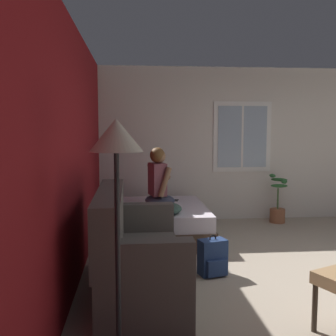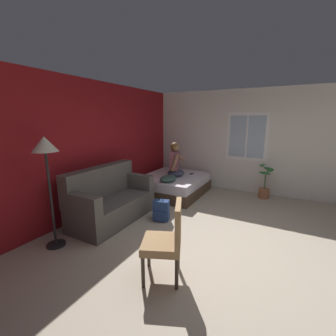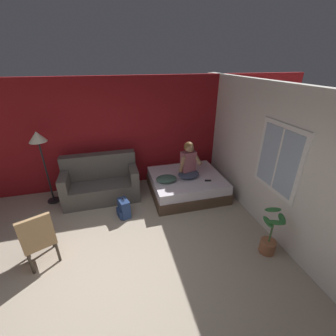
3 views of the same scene
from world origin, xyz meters
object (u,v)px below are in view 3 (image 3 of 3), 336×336
at_px(throw_pillow, 166,179).
at_px(floor_lamp, 39,144).
at_px(couch, 101,183).
at_px(cell_phone, 208,181).
at_px(backpack, 124,209).
at_px(side_chair, 38,237).
at_px(potted_plant, 270,238).
at_px(person_seated, 189,163).
at_px(bed, 186,185).

xyz_separation_m(throw_pillow, floor_lamp, (-2.60, 0.59, 0.88)).
height_order(couch, floor_lamp, floor_lamp).
relative_size(couch, throw_pillow, 3.56).
xyz_separation_m(throw_pillow, cell_phone, (0.94, -0.21, -0.07)).
bearing_deg(couch, throw_pillow, -18.24).
relative_size(backpack, throw_pillow, 0.95).
xyz_separation_m(backpack, throw_pillow, (1.03, 0.40, 0.36)).
bearing_deg(cell_phone, side_chair, 121.45).
height_order(throw_pillow, potted_plant, potted_plant).
relative_size(couch, person_seated, 1.95).
bearing_deg(floor_lamp, person_seated, -8.88).
bearing_deg(cell_phone, potted_plant, -155.74).
bearing_deg(backpack, side_chair, -147.03).
bearing_deg(person_seated, potted_plant, -71.08).
height_order(throw_pillow, cell_phone, throw_pillow).
bearing_deg(throw_pillow, backpack, -158.66).
bearing_deg(person_seated, couch, 169.15).
bearing_deg(couch, person_seated, -10.85).
relative_size(side_chair, cell_phone, 6.81).
relative_size(couch, side_chair, 1.74).
height_order(floor_lamp, potted_plant, floor_lamp).
distance_m(bed, side_chair, 3.28).
xyz_separation_m(bed, person_seated, (0.01, -0.05, 0.60)).
bearing_deg(potted_plant, floor_lamp, 146.06).
bearing_deg(couch, backpack, -63.75).
bearing_deg(cell_phone, couch, 87.53).
relative_size(throw_pillow, potted_plant, 0.56).
relative_size(side_chair, backpack, 2.14).
height_order(bed, floor_lamp, floor_lamp).
xyz_separation_m(side_chair, backpack, (1.36, 0.88, -0.34)).
bearing_deg(bed, couch, 170.37).
relative_size(throw_pillow, floor_lamp, 0.28).
relative_size(bed, backpack, 3.77).
distance_m(side_chair, backpack, 1.66).
relative_size(person_seated, floor_lamp, 0.51).
height_order(throw_pillow, floor_lamp, floor_lamp).
height_order(bed, person_seated, person_seated).
xyz_separation_m(couch, backpack, (0.44, -0.89, -0.20)).
distance_m(side_chair, potted_plant, 3.76).
height_order(side_chair, floor_lamp, floor_lamp).
bearing_deg(backpack, potted_plant, -34.96).
bearing_deg(person_seated, throw_pillow, -170.36).
distance_m(couch, side_chair, 2.00).
xyz_separation_m(bed, throw_pillow, (-0.55, -0.14, 0.31)).
bearing_deg(throw_pillow, cell_phone, -12.50).
height_order(person_seated, floor_lamp, floor_lamp).
xyz_separation_m(side_chair, floor_lamp, (-0.20, 1.88, 0.90)).
distance_m(couch, backpack, 1.01).
xyz_separation_m(person_seated, backpack, (-1.59, -0.50, -0.64)).
relative_size(couch, potted_plant, 2.01).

